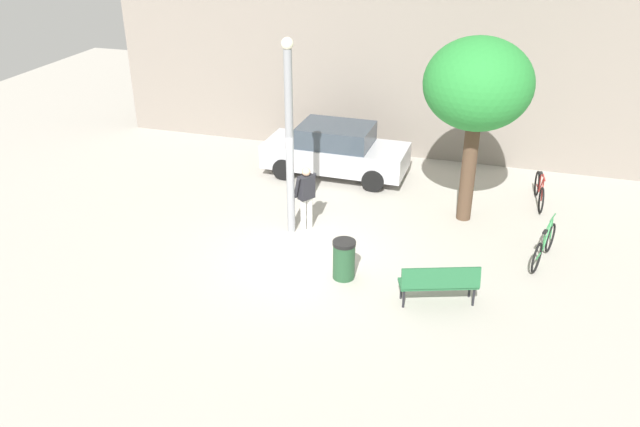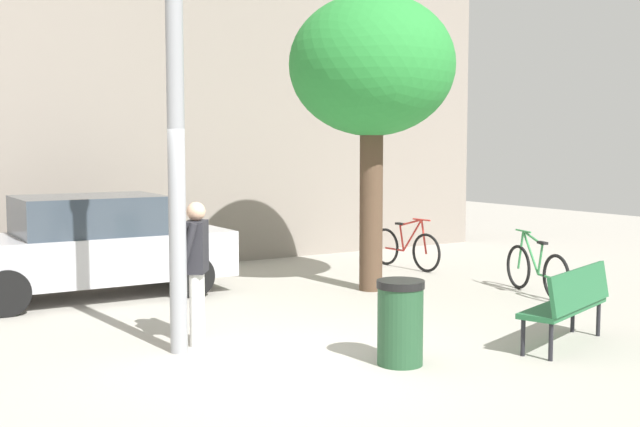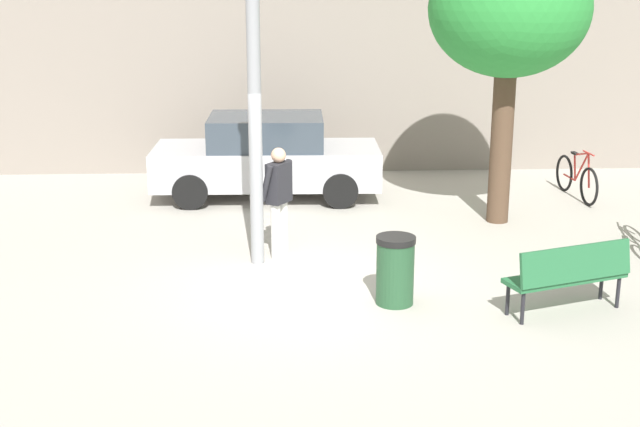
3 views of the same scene
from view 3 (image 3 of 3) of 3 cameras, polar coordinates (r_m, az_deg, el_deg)
ground_plane at (r=11.72m, az=-0.00°, el=-4.97°), size 36.00×36.00×0.00m
lamppost at (r=12.18m, az=-4.36°, el=8.14°), size 0.28×0.28×4.79m
person_by_lamppost at (r=12.72m, az=-2.75°, el=1.25°), size 0.52×0.62×1.67m
park_bench at (r=11.15m, az=16.18°, el=-3.76°), size 1.67×0.97×0.92m
plaza_tree at (r=14.53m, az=12.39°, el=12.90°), size 2.60×2.60×4.67m
bicycle_red at (r=16.90m, az=16.60°, el=2.25°), size 0.22×1.81×0.97m
parked_car_silver at (r=16.22m, az=-3.55°, el=3.75°), size 4.23×1.88×1.55m
trash_bin at (r=11.11m, az=4.99°, el=-3.74°), size 0.51×0.51×0.90m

